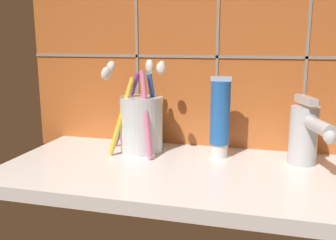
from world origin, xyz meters
The scene contains 5 objects.
sink_counter centered at (0.00, 0.00, 1.00)cm, with size 61.35×28.19×2.00cm, color white.
tile_wall_backsplash centered at (0.01, 14.34, 24.87)cm, with size 71.35×1.72×49.72cm.
toothbrush_cup centered at (-11.02, 7.32, 7.54)cm, with size 12.26×14.23×17.02cm.
toothpaste_tube centered at (3.12, 7.33, 8.90)cm, with size 3.51×3.34×13.94cm.
sink_faucet centered at (16.91, 6.32, 7.42)cm, with size 5.90×12.50×11.07cm.
Camera 1 is at (10.42, -55.08, 21.53)cm, focal length 40.00 mm.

